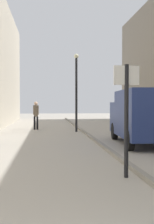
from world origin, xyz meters
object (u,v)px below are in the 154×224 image
(delivery_van, at_px, (143,115))
(street_sign_post, at_px, (126,110))
(lamp_post, at_px, (76,87))
(pedestrian_main_foreground, at_px, (36,113))

(delivery_van, height_order, street_sign_post, street_sign_post)
(delivery_van, xyz_separation_m, lamp_post, (-2.20, 5.89, 1.50))
(delivery_van, bearing_deg, lamp_post, 114.17)
(pedestrian_main_foreground, bearing_deg, street_sign_post, -76.50)
(street_sign_post, xyz_separation_m, lamp_post, (0.00, 11.27, 1.18))
(pedestrian_main_foreground, xyz_separation_m, delivery_van, (4.71, -7.71, 0.15))
(street_sign_post, bearing_deg, pedestrian_main_foreground, -81.34)
(pedestrian_main_foreground, distance_m, street_sign_post, 13.33)
(pedestrian_main_foreground, xyz_separation_m, street_sign_post, (2.51, -13.09, 0.47))
(delivery_van, bearing_deg, street_sign_post, -108.56)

